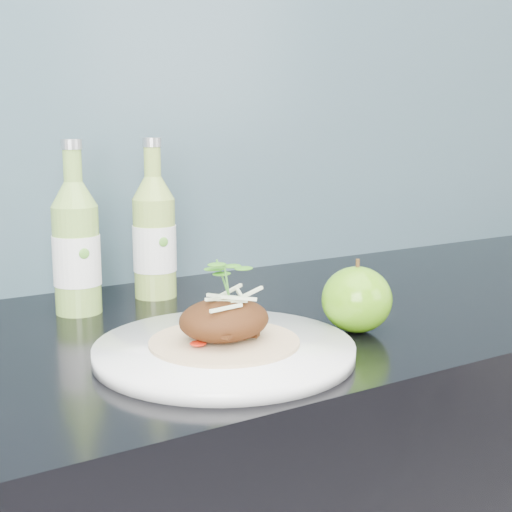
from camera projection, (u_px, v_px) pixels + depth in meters
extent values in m
cube|color=#73A2B5|center=(112.00, 67.00, 1.12)|extent=(4.00, 0.02, 0.70)
cylinder|color=white|center=(224.00, 350.00, 0.81)|extent=(0.37, 0.37, 0.02)
cylinder|color=tan|center=(224.00, 342.00, 0.81)|extent=(0.17, 0.17, 0.00)
ellipsoid|color=#4A250D|center=(224.00, 320.00, 0.81)|extent=(0.11, 0.09, 0.05)
ellipsoid|color=#4E8F0F|center=(357.00, 300.00, 0.91)|extent=(0.11, 0.11, 0.08)
cylinder|color=#472D14|center=(358.00, 265.00, 0.90)|extent=(0.01, 0.00, 0.01)
cylinder|color=#81AE48|center=(77.00, 260.00, 0.99)|extent=(0.08, 0.08, 0.15)
cone|color=#81AE48|center=(74.00, 194.00, 0.97)|extent=(0.06, 0.06, 0.03)
cylinder|color=#81AE48|center=(72.00, 166.00, 0.97)|extent=(0.03, 0.03, 0.04)
cylinder|color=silver|center=(71.00, 144.00, 0.96)|extent=(0.03, 0.03, 0.01)
cylinder|color=white|center=(77.00, 260.00, 0.99)|extent=(0.09, 0.09, 0.07)
ellipsoid|color=#59A533|center=(84.00, 254.00, 0.96)|extent=(0.01, 0.00, 0.01)
cylinder|color=#91B24A|center=(155.00, 248.00, 1.08)|extent=(0.08, 0.08, 0.15)
cone|color=#91B24A|center=(153.00, 188.00, 1.07)|extent=(0.06, 0.06, 0.03)
cylinder|color=#91B24A|center=(152.00, 162.00, 1.06)|extent=(0.03, 0.03, 0.04)
cylinder|color=silver|center=(152.00, 142.00, 1.05)|extent=(0.03, 0.03, 0.01)
cylinder|color=white|center=(155.00, 248.00, 1.08)|extent=(0.08, 0.08, 0.07)
ellipsoid|color=#59A533|center=(164.00, 242.00, 1.05)|extent=(0.01, 0.00, 0.01)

